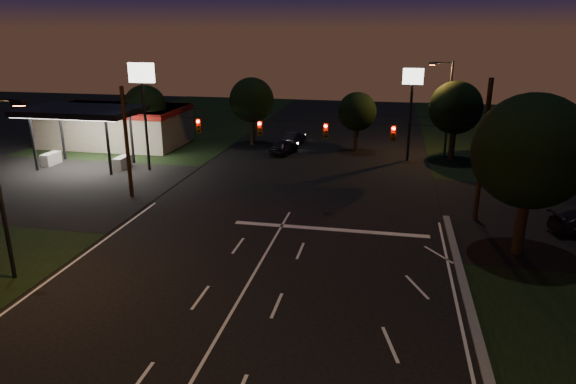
% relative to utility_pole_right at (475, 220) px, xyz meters
% --- Properties ---
extents(ground, '(140.00, 140.00, 0.00)m').
position_rel_utility_pole_right_xyz_m(ground, '(-12.00, -15.00, 0.00)').
color(ground, black).
rests_on(ground, ground).
extents(cross_street_left, '(20.00, 16.00, 0.02)m').
position_rel_utility_pole_right_xyz_m(cross_street_left, '(-32.00, 1.00, 0.00)').
color(cross_street_left, black).
rests_on(cross_street_left, ground).
extents(stop_bar, '(12.00, 0.50, 0.01)m').
position_rel_utility_pole_right_xyz_m(stop_bar, '(-9.00, -3.50, 0.01)').
color(stop_bar, silver).
rests_on(stop_bar, ground).
extents(utility_pole_right, '(0.30, 0.30, 9.00)m').
position_rel_utility_pole_right_xyz_m(utility_pole_right, '(0.00, 0.00, 0.00)').
color(utility_pole_right, black).
rests_on(utility_pole_right, ground).
extents(utility_pole_left, '(0.28, 0.28, 8.00)m').
position_rel_utility_pole_right_xyz_m(utility_pole_left, '(-24.00, 0.00, 0.00)').
color(utility_pole_left, black).
rests_on(utility_pole_left, ground).
extents(signal_span, '(24.00, 0.40, 1.56)m').
position_rel_utility_pole_right_xyz_m(signal_span, '(-12.00, -0.04, 5.50)').
color(signal_span, black).
rests_on(signal_span, ground).
extents(gas_station, '(14.20, 16.10, 5.25)m').
position_rel_utility_pole_right_xyz_m(gas_station, '(-33.86, 15.39, 2.38)').
color(gas_station, gray).
rests_on(gas_station, ground).
extents(pole_sign_left_near, '(2.20, 0.30, 9.10)m').
position_rel_utility_pole_right_xyz_m(pole_sign_left_near, '(-26.00, 7.00, 6.98)').
color(pole_sign_left_near, black).
rests_on(pole_sign_left_near, ground).
extents(pole_sign_right, '(1.80, 0.30, 8.40)m').
position_rel_utility_pole_right_xyz_m(pole_sign_right, '(-4.00, 15.00, 6.24)').
color(pole_sign_right, black).
rests_on(pole_sign_right, ground).
extents(street_light_left, '(2.20, 0.35, 9.00)m').
position_rel_utility_pole_right_xyz_m(street_light_left, '(-23.24, -13.00, 5.24)').
color(street_light_left, black).
rests_on(street_light_left, ground).
extents(street_light_right_far, '(2.20, 0.35, 9.00)m').
position_rel_utility_pole_right_xyz_m(street_light_right_far, '(-0.76, 17.00, 5.24)').
color(street_light_right_far, black).
rests_on(street_light_right_far, ground).
extents(tree_right_near, '(6.00, 6.00, 8.76)m').
position_rel_utility_pole_right_xyz_m(tree_right_near, '(1.53, -4.83, 5.68)').
color(tree_right_near, black).
rests_on(tree_right_near, ground).
extents(tree_far_a, '(4.20, 4.20, 6.42)m').
position_rel_utility_pole_right_xyz_m(tree_far_a, '(-29.98, 15.12, 4.26)').
color(tree_far_a, black).
rests_on(tree_far_a, ground).
extents(tree_far_b, '(4.60, 4.60, 6.98)m').
position_rel_utility_pole_right_xyz_m(tree_far_b, '(-19.98, 19.13, 4.61)').
color(tree_far_b, black).
rests_on(tree_far_b, ground).
extents(tree_far_c, '(3.80, 3.80, 5.86)m').
position_rel_utility_pole_right_xyz_m(tree_far_c, '(-8.98, 18.10, 3.90)').
color(tree_far_c, black).
rests_on(tree_far_c, ground).
extents(tree_far_d, '(4.80, 4.80, 7.30)m').
position_rel_utility_pole_right_xyz_m(tree_far_d, '(0.02, 16.13, 4.83)').
color(tree_far_d, black).
rests_on(tree_far_d, ground).
extents(tree_far_e, '(4.00, 4.00, 6.18)m').
position_rel_utility_pole_right_xyz_m(tree_far_e, '(8.02, 14.11, 4.11)').
color(tree_far_e, black).
rests_on(tree_far_e, ground).
extents(car_oncoming_a, '(2.55, 4.37, 1.40)m').
position_rel_utility_pole_right_xyz_m(car_oncoming_a, '(-15.84, 15.42, 0.70)').
color(car_oncoming_a, black).
rests_on(car_oncoming_a, ground).
extents(car_oncoming_b, '(2.23, 4.33, 1.36)m').
position_rel_utility_pole_right_xyz_m(car_oncoming_b, '(-15.74, 19.65, 0.68)').
color(car_oncoming_b, black).
rests_on(car_oncoming_b, ground).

